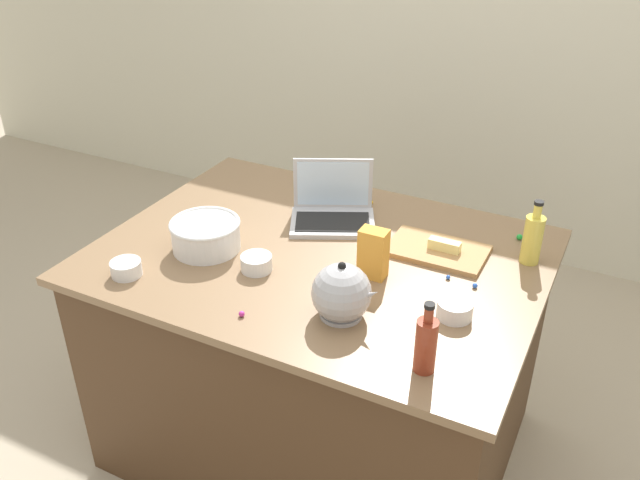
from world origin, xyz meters
name	(u,v)px	position (x,y,z in m)	size (l,w,h in m)	color
ground_plane	(320,438)	(0.00, 0.00, 0.00)	(12.00, 12.00, 0.00)	#B7A88E
wall_back	(481,26)	(0.00, 1.91, 1.30)	(8.00, 0.10, 2.60)	beige
island_counter	(320,353)	(0.00, 0.00, 0.45)	(1.51, 1.13, 0.90)	#4C331E
laptop	(333,209)	(-0.06, 0.23, 0.95)	(0.37, 0.34, 0.22)	#B7B7BC
mixing_bowl_large	(206,234)	(-0.37, -0.16, 0.96)	(0.25, 0.25, 0.11)	white
bottle_oil	(533,238)	(0.66, 0.27, 0.99)	(0.07, 0.07, 0.23)	#DBC64C
bottle_soy	(426,344)	(0.52, -0.42, 0.99)	(0.06, 0.06, 0.21)	maroon
kettle	(342,293)	(0.22, -0.30, 0.98)	(0.21, 0.18, 0.20)	#ADADB2
cutting_board	(437,250)	(0.36, 0.18, 0.91)	(0.34, 0.21, 0.02)	#AD7F4C
butter_stick_left	(444,245)	(0.39, 0.18, 0.94)	(0.11, 0.04, 0.04)	#F4E58C
ramekin_small	(126,268)	(-0.50, -0.41, 0.93)	(0.10, 0.10, 0.05)	white
ramekin_medium	(256,263)	(-0.14, -0.19, 0.93)	(0.10, 0.10, 0.05)	white
ramekin_wide	(455,309)	(0.53, -0.15, 0.93)	(0.11, 0.11, 0.05)	white
candy_bag	(373,253)	(0.22, -0.05, 0.99)	(0.09, 0.06, 0.17)	gold
candy_0	(371,202)	(0.01, 0.42, 0.91)	(0.02, 0.02, 0.02)	yellow
candy_1	(448,277)	(0.45, 0.04, 0.91)	(0.01, 0.01, 0.01)	blue
candy_3	(519,237)	(0.60, 0.40, 0.91)	(0.02, 0.02, 0.02)	green
candy_4	(475,286)	(0.54, 0.03, 0.91)	(0.02, 0.02, 0.02)	blue
candy_5	(242,314)	(-0.04, -0.44, 0.91)	(0.02, 0.02, 0.02)	#CC3399
candy_6	(333,188)	(-0.18, 0.47, 0.91)	(0.01, 0.01, 0.01)	red
candy_7	(364,207)	(0.00, 0.37, 0.91)	(0.02, 0.02, 0.02)	red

